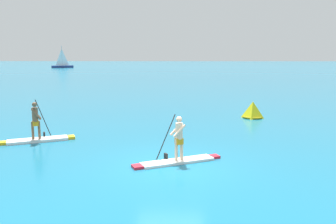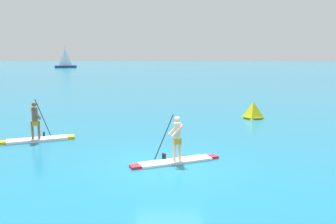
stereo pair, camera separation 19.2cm
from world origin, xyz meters
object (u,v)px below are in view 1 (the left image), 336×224
paddleboarder_near_left (38,134)px  sailboat_left_horizon (62,65)px  race_marker_buoy (253,111)px  paddleboarder_mid_center (177,152)px

paddleboarder_near_left → sailboat_left_horizon: 96.24m
paddleboarder_near_left → race_marker_buoy: paddleboarder_near_left is taller
paddleboarder_near_left → race_marker_buoy: (10.90, 6.24, 0.11)m
paddleboarder_near_left → sailboat_left_horizon: size_ratio=0.46×
paddleboarder_near_left → race_marker_buoy: bearing=5.5°
paddleboarder_mid_center → race_marker_buoy: 10.22m
paddleboarder_near_left → paddleboarder_mid_center: (6.33, -2.89, 0.05)m
race_marker_buoy → sailboat_left_horizon: sailboat_left_horizon is taller
paddleboarder_mid_center → race_marker_buoy: (4.58, 9.13, 0.06)m
paddleboarder_near_left → paddleboarder_mid_center: paddleboarder_near_left is taller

